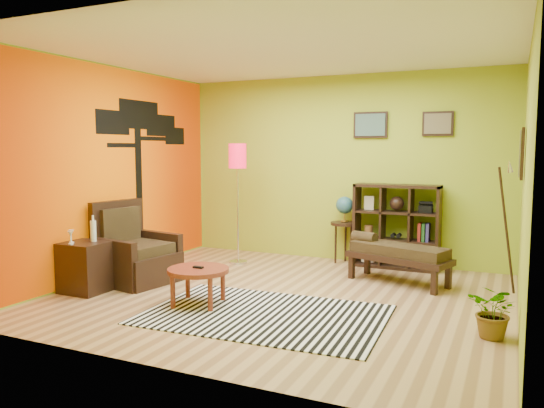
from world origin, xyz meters
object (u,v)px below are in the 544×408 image
at_px(coffee_table, 198,273).
at_px(armchair, 134,257).
at_px(potted_plant, 495,318).
at_px(cube_shelf, 397,226).
at_px(globe_table, 344,213).
at_px(floor_lamp, 238,167).
at_px(side_cabinet, 85,267).
at_px(bench, 396,253).

relative_size(coffee_table, armchair, 0.65).
bearing_deg(potted_plant, cube_shelf, 119.07).
distance_m(coffee_table, armchair, 1.42).
distance_m(coffee_table, globe_table, 2.88).
relative_size(coffee_table, cube_shelf, 0.56).
distance_m(coffee_table, floor_lamp, 2.41).
xyz_separation_m(armchair, floor_lamp, (0.69, 1.53, 1.13)).
xyz_separation_m(globe_table, cube_shelf, (0.79, -0.01, -0.16)).
height_order(coffee_table, armchair, armchair).
xyz_separation_m(floor_lamp, globe_table, (1.43, 0.68, -0.68)).
height_order(coffee_table, floor_lamp, floor_lamp).
distance_m(floor_lamp, potted_plant, 4.23).
height_order(coffee_table, potted_plant, coffee_table).
relative_size(coffee_table, side_cabinet, 0.73).
bearing_deg(potted_plant, armchair, 176.01).
relative_size(globe_table, bench, 0.72).
bearing_deg(cube_shelf, coffee_table, -120.35).
bearing_deg(bench, coffee_table, -133.37).
relative_size(armchair, side_cabinet, 1.13).
height_order(side_cabinet, globe_table, globe_table).
bearing_deg(bench, armchair, -156.60).
height_order(globe_table, bench, globe_table).
xyz_separation_m(coffee_table, cube_shelf, (1.60, 2.73, 0.25)).
bearing_deg(potted_plant, bench, 126.92).
height_order(armchair, potted_plant, armchair).
distance_m(coffee_table, side_cabinet, 1.52).
relative_size(side_cabinet, floor_lamp, 0.51).
height_order(armchair, side_cabinet, armchair).
distance_m(floor_lamp, cube_shelf, 2.46).
bearing_deg(cube_shelf, floor_lamp, -163.22).
height_order(bench, potted_plant, bench).
bearing_deg(floor_lamp, armchair, -114.39).
distance_m(globe_table, potted_plant, 3.36).
bearing_deg(armchair, side_cabinet, -107.80).
distance_m(armchair, globe_table, 3.09).
bearing_deg(potted_plant, globe_table, 130.94).
bearing_deg(coffee_table, globe_table, 73.47).
distance_m(armchair, bench, 3.35).
height_order(armchair, floor_lamp, floor_lamp).
relative_size(coffee_table, bench, 0.48).
relative_size(armchair, potted_plant, 2.08).
distance_m(coffee_table, cube_shelf, 3.17).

